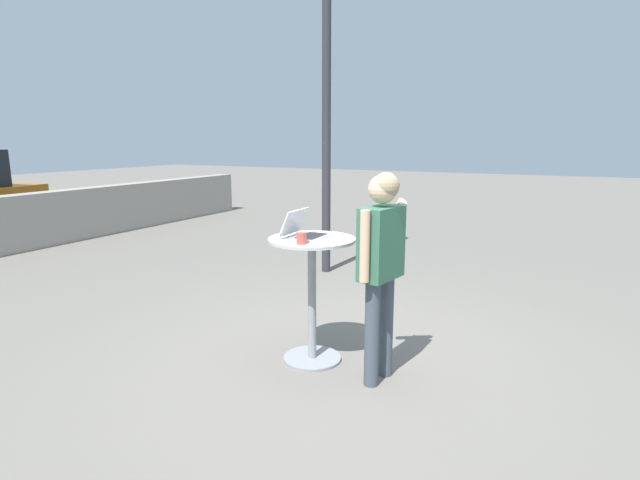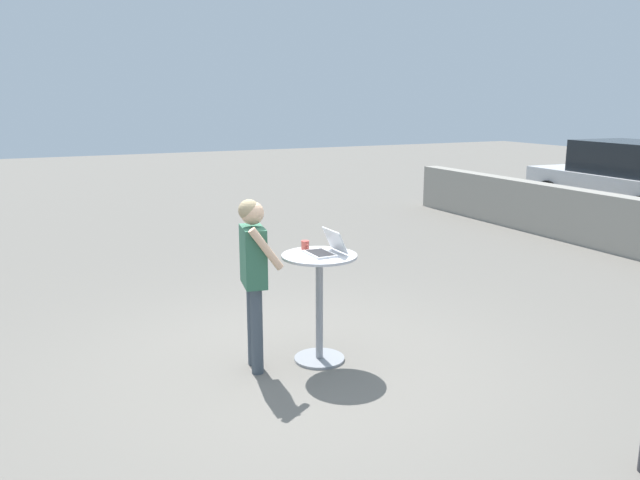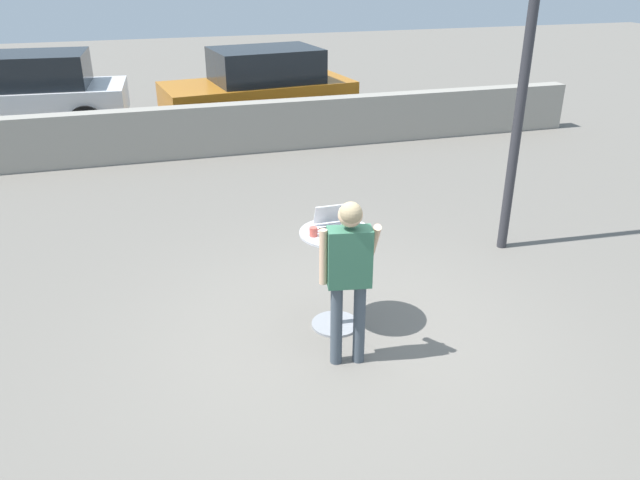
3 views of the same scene
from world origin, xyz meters
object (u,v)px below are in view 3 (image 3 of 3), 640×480
(laptop, at_px, (334,224))
(coffee_mug, at_px, (314,232))
(parked_car_near_street, at_px, (260,88))
(standing_person, at_px, (349,265))
(parked_car_further_down, at_px, (28,93))
(cafe_table, at_px, (336,267))

(laptop, distance_m, coffee_mug, 0.26)
(laptop, bearing_deg, parked_car_near_street, 83.62)
(standing_person, xyz_separation_m, parked_car_further_down, (-3.75, 9.68, -0.18))
(parked_car_near_street, bearing_deg, standing_person, -96.41)
(cafe_table, height_order, coffee_mug, coffee_mug)
(coffee_mug, bearing_deg, cafe_table, 8.69)
(parked_car_near_street, distance_m, parked_car_further_down, 4.81)
(laptop, bearing_deg, coffee_mug, -156.22)
(laptop, relative_size, parked_car_near_street, 0.08)
(standing_person, bearing_deg, cafe_table, 82.41)
(parked_car_near_street, relative_size, parked_car_further_down, 1.02)
(coffee_mug, relative_size, standing_person, 0.07)
(cafe_table, relative_size, coffee_mug, 9.59)
(parked_car_near_street, bearing_deg, cafe_table, -96.32)
(laptop, height_order, standing_person, standing_person)
(cafe_table, bearing_deg, standing_person, -97.59)
(cafe_table, distance_m, laptop, 0.44)
(laptop, bearing_deg, standing_person, -96.79)
(standing_person, height_order, parked_car_further_down, parked_car_further_down)
(parked_car_further_down, bearing_deg, coffee_mug, -68.43)
(coffee_mug, distance_m, parked_car_further_down, 9.78)
(parked_car_further_down, bearing_deg, laptop, -66.91)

